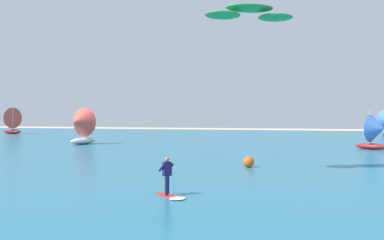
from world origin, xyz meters
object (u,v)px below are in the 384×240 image
(sailboat_trailing, at_px, (10,120))
(sailboat_mid_left, at_px, (80,125))
(marker_buoy, at_px, (249,162))
(kitesurfer, at_px, (169,182))
(sailboat_heeled_over, at_px, (376,132))
(kite, at_px, (249,13))

(sailboat_trailing, distance_m, sailboat_mid_left, 34.47)
(sailboat_mid_left, height_order, marker_buoy, sailboat_mid_left)
(sailboat_trailing, bearing_deg, kitesurfer, -46.44)
(marker_buoy, bearing_deg, sailboat_heeled_over, 56.51)
(kitesurfer, height_order, kite, kite)
(sailboat_heeled_over, bearing_deg, marker_buoy, -123.49)
(kitesurfer, height_order, marker_buoy, kitesurfer)
(sailboat_trailing, distance_m, sailboat_heeled_over, 62.98)
(kite, distance_m, marker_buoy, 9.57)
(kitesurfer, xyz_separation_m, kite, (2.62, 8.07, 9.06))
(kite, bearing_deg, sailboat_heeled_over, 60.37)
(sailboat_heeled_over, bearing_deg, kite, -119.63)
(marker_buoy, bearing_deg, kite, -83.52)
(kitesurfer, distance_m, kite, 12.41)
(sailboat_trailing, height_order, sailboat_mid_left, sailboat_trailing)
(kitesurfer, xyz_separation_m, sailboat_trailing, (-45.88, 48.25, 1.90))
(kite, relative_size, sailboat_mid_left, 1.16)
(sailboat_trailing, height_order, marker_buoy, sailboat_trailing)
(sailboat_mid_left, bearing_deg, kite, -40.25)
(sailboat_mid_left, relative_size, sailboat_heeled_over, 1.25)
(kite, height_order, marker_buoy, kite)
(kite, distance_m, sailboat_trailing, 63.38)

